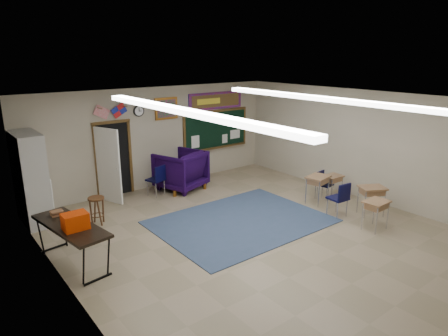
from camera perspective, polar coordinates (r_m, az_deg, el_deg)
floor at (r=9.12m, az=4.77°, el=-9.57°), size 9.00×9.00×0.00m
back_wall at (r=12.16m, az=-9.59°, el=4.30°), size 8.00×0.04×3.00m
left_wall at (r=6.68m, az=-21.25°, el=-6.53°), size 0.04×9.00×3.00m
right_wall at (r=11.61m, az=19.67°, el=3.01°), size 0.04×9.00×3.00m
ceiling at (r=8.28m, az=5.25°, el=9.49°), size 8.00×9.00×0.04m
area_rug at (r=9.78m, az=2.44°, el=-7.62°), size 4.00×3.00×0.02m
fluorescent_strips at (r=8.29m, az=5.24°, el=9.08°), size 3.86×6.00×0.10m
doorway at (r=11.51m, az=-15.69°, el=0.98°), size 1.10×0.89×2.16m
chalkboard at (r=13.30m, az=-1.14°, el=5.37°), size 2.55×0.14×1.30m
bulletin_board at (r=13.15m, az=-1.17°, el=9.59°), size 2.10×0.05×0.55m
framed_art_print at (r=12.16m, az=-8.24°, el=8.42°), size 0.75×0.05×0.65m
wall_clock at (r=11.74m, az=-12.08°, el=7.96°), size 0.32×0.05×0.32m
wall_flags at (r=11.36m, az=-15.94°, el=8.10°), size 1.16×0.06×0.70m
storage_cabinet at (r=10.43m, az=-25.86°, el=-1.39°), size 0.59×1.25×2.20m
wingback_armchair at (r=11.99m, az=-6.20°, el=-0.28°), size 1.58×1.60×1.16m
student_chair_reading at (r=11.53m, az=-9.74°, el=-1.75°), size 0.57×0.57×0.90m
student_chair_desk_a at (r=10.34m, az=15.92°, el=-4.30°), size 0.48×0.48×0.89m
student_chair_desk_b at (r=11.50m, az=14.23°, el=-2.42°), size 0.44×0.44×0.77m
student_desk_front_left at (r=11.10m, az=13.20°, el=-2.81°), size 0.72×0.59×0.77m
student_desk_front_right at (r=11.62m, az=15.19°, el=-2.40°), size 0.56×0.42×0.65m
student_desk_back_left at (r=9.87m, az=20.82°, el=-6.11°), size 0.60×0.46×0.70m
student_desk_back_right at (r=10.69m, az=20.30°, el=-4.21°), size 0.77×0.71×0.74m
folding_table at (r=8.30m, az=-20.83°, el=-9.92°), size 0.96×2.07×1.13m
wooden_stool at (r=9.99m, az=-17.68°, el=-5.78°), size 0.38×0.38×0.67m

